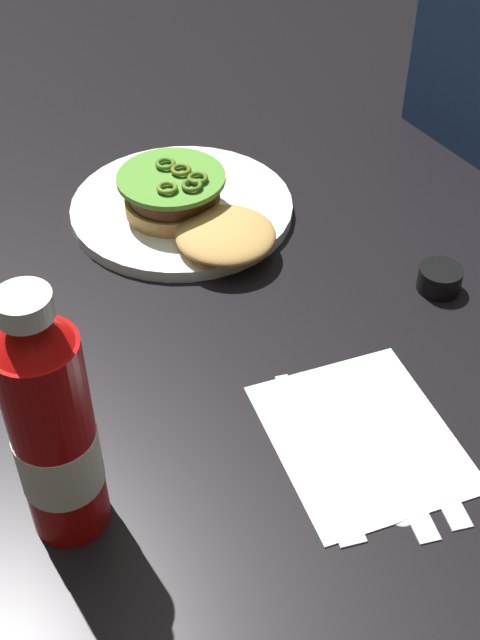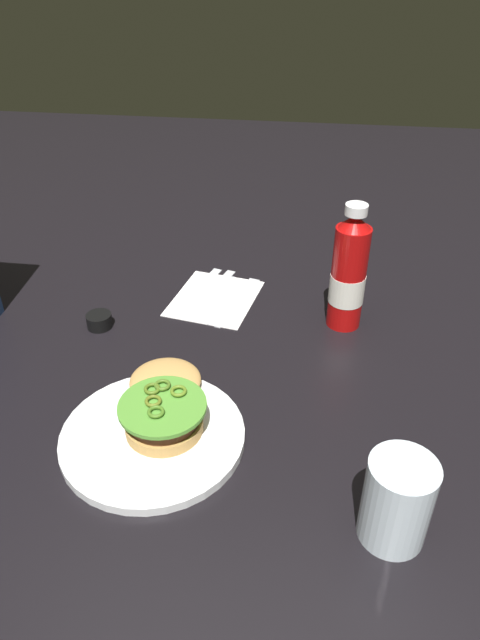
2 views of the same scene
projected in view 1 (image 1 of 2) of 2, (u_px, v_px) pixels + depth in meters
The scene contains 10 objects.
ground_plane at pixel (159, 314), 0.82m from camera, with size 3.00×3.00×0.00m, color black.
dinner_plate at pixel (182, 208), 0.95m from camera, with size 0.25×0.25×0.01m, color white.
burger_sandwich at pixel (191, 208), 0.90m from camera, with size 0.20×0.13×0.05m.
ketchup_bottle at pixel (54, 433), 0.58m from camera, with size 0.06×0.06×0.23m.
condiment_cup at pixel (440, 279), 0.84m from camera, with size 0.04×0.04×0.03m, color black.
napkin at pixel (361, 436), 0.70m from camera, with size 0.18×0.15×0.00m, color white.
fork_utensil at pixel (321, 465), 0.68m from camera, with size 0.18×0.06×0.00m.
spoon_utensil at pixel (364, 463), 0.68m from camera, with size 0.18×0.03×0.00m.
butter_knife at pixel (389, 452), 0.69m from camera, with size 0.20×0.07×0.00m.
steak_knife at pixel (420, 442), 0.69m from camera, with size 0.19×0.07×0.00m.
Camera 1 is at (0.57, -0.24, 0.55)m, focal length 46.32 mm.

